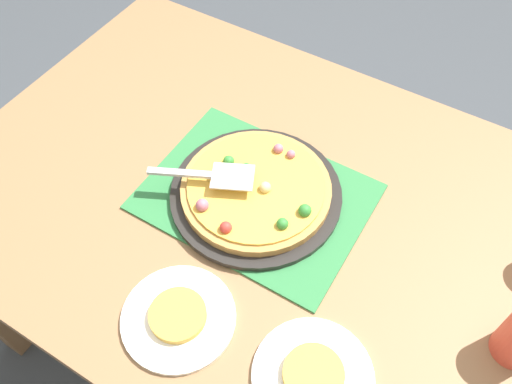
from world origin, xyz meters
The scene contains 10 objects.
ground_plane centered at (0.00, 0.00, 0.00)m, with size 8.00×8.00×0.00m, color #3D4247.
dining_table centered at (0.00, 0.00, 0.64)m, with size 1.40×1.00×0.75m.
placemat centered at (0.00, 0.00, 0.75)m, with size 0.48×0.36×0.01m, color #2D753D.
pizza_pan centered at (0.00, 0.00, 0.76)m, with size 0.38×0.38×0.01m, color black.
pizza centered at (0.00, 0.00, 0.78)m, with size 0.33×0.33×0.05m.
plate_near_left centered at (0.02, -0.32, 0.76)m, with size 0.22×0.22×0.01m, color white.
plate_far_right centered at (0.29, -0.29, 0.76)m, with size 0.22×0.22×0.01m, color white.
served_slice_left centered at (0.02, -0.32, 0.77)m, with size 0.11×0.11×0.02m, color gold.
served_slice_right centered at (0.29, -0.29, 0.77)m, with size 0.11×0.11×0.02m, color gold.
pizza_server centered at (-0.09, -0.04, 0.82)m, with size 0.23×0.14×0.01m.
Camera 1 is at (0.36, -0.60, 1.72)m, focal length 37.63 mm.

